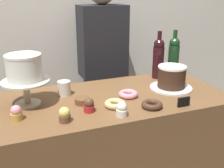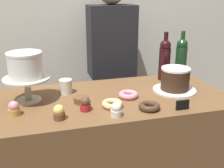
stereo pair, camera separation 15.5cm
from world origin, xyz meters
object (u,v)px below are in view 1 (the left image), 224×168
at_px(cake_stand_pedestal, 26,88).
at_px(cookie_stack, 83,101).
at_px(white_layer_cake, 24,68).
at_px(wine_bottle_dark_red, 158,58).
at_px(cupcake_vanilla, 122,110).
at_px(donut_chocolate, 152,105).
at_px(price_sign_chalkboard, 184,102).
at_px(coffee_cup_ceramic, 64,88).
at_px(donut_glazed, 115,104).
at_px(barista_figure, 103,76).
at_px(chocolate_round_cake, 172,77).
at_px(wine_bottle_green, 174,56).
at_px(cupcake_strawberry, 16,113).
at_px(cupcake_lemon, 65,115).
at_px(donut_pink, 128,94).

height_order(cake_stand_pedestal, cookie_stack, cake_stand_pedestal).
bearing_deg(white_layer_cake, wine_bottle_dark_red, 10.11).
height_order(cupcake_vanilla, donut_chocolate, cupcake_vanilla).
distance_m(white_layer_cake, price_sign_chalkboard, 0.85).
bearing_deg(coffee_cup_ceramic, donut_glazed, -50.93).
height_order(cake_stand_pedestal, barista_figure, barista_figure).
bearing_deg(wine_bottle_dark_red, donut_chocolate, -123.29).
bearing_deg(white_layer_cake, coffee_cup_ceramic, 18.20).
height_order(donut_chocolate, barista_figure, barista_figure).
distance_m(cake_stand_pedestal, chocolate_round_cake, 0.86).
xyz_separation_m(chocolate_round_cake, wine_bottle_green, (0.16, 0.23, 0.07)).
xyz_separation_m(cupcake_strawberry, cupcake_vanilla, (0.48, -0.15, 0.00)).
relative_size(chocolate_round_cake, cupcake_lemon, 2.33).
bearing_deg(cake_stand_pedestal, chocolate_round_cake, -4.13).
bearing_deg(cake_stand_pedestal, wine_bottle_green, 9.32).
distance_m(white_layer_cake, cupcake_strawberry, 0.25).
bearing_deg(cake_stand_pedestal, cupcake_lemon, -61.67).
bearing_deg(cupcake_vanilla, donut_pink, 58.36).
relative_size(donut_glazed, price_sign_chalkboard, 1.60).
bearing_deg(coffee_cup_ceramic, cupcake_lemon, -101.63).
height_order(cupcake_lemon, donut_chocolate, cupcake_lemon).
distance_m(cake_stand_pedestal, barista_figure, 0.88).
bearing_deg(wine_bottle_dark_red, cupcake_strawberry, -161.37).
distance_m(donut_glazed, price_sign_chalkboard, 0.36).
bearing_deg(cookie_stack, cupcake_strawberry, -168.37).
xyz_separation_m(cake_stand_pedestal, cupcake_lemon, (0.14, -0.27, -0.06)).
height_order(wine_bottle_green, donut_glazed, wine_bottle_green).
height_order(cupcake_vanilla, cupcake_lemon, same).
height_order(donut_chocolate, price_sign_chalkboard, price_sign_chalkboard).
bearing_deg(donut_glazed, cupcake_vanilla, -95.21).
distance_m(cupcake_lemon, donut_chocolate, 0.46).
distance_m(cookie_stack, price_sign_chalkboard, 0.54).
bearing_deg(wine_bottle_green, cookie_stack, -160.64).
relative_size(chocolate_round_cake, price_sign_chalkboard, 2.47).
distance_m(cupcake_strawberry, donut_chocolate, 0.68).
relative_size(white_layer_cake, barista_figure, 0.12).
xyz_separation_m(cake_stand_pedestal, white_layer_cake, (0.00, 0.00, 0.11)).
bearing_deg(cupcake_strawberry, wine_bottle_green, 16.97).
distance_m(wine_bottle_dark_red, price_sign_chalkboard, 0.51).
height_order(cupcake_strawberry, donut_glazed, cupcake_strawberry).
relative_size(wine_bottle_green, cupcake_strawberry, 4.38).
height_order(wine_bottle_green, cupcake_strawberry, wine_bottle_green).
distance_m(cupcake_vanilla, donut_glazed, 0.12).
relative_size(cupcake_lemon, donut_pink, 0.66).
height_order(cake_stand_pedestal, donut_pink, cake_stand_pedestal).
xyz_separation_m(wine_bottle_dark_red, cupcake_strawberry, (-0.96, -0.32, -0.11)).
distance_m(donut_pink, coffee_cup_ceramic, 0.38).
bearing_deg(coffee_cup_ceramic, donut_pink, -25.49).
bearing_deg(donut_chocolate, chocolate_round_cake, 40.04).
bearing_deg(chocolate_round_cake, coffee_cup_ceramic, 168.41).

